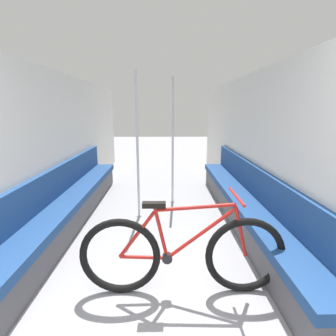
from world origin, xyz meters
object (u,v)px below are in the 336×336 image
bench_seat_row_left (68,206)px  grab_pole_near (173,144)px  bicycle (183,254)px  grab_pole_far (138,150)px  bench_seat_row_right (245,205)px

bench_seat_row_left → grab_pole_near: bearing=31.6°
bicycle → grab_pole_far: bearing=95.8°
bench_seat_row_left → grab_pole_near: size_ratio=2.05×
bench_seat_row_left → grab_pole_far: 1.28m
bench_seat_row_right → grab_pole_far: grab_pole_far is taller
bench_seat_row_right → grab_pole_far: bearing=169.6°
bench_seat_row_right → bicycle: 1.75m
bench_seat_row_right → bicycle: bearing=-124.6°
bench_seat_row_right → bicycle: bicycle is taller
bicycle → grab_pole_near: (-0.02, 2.37, 0.68)m
bench_seat_row_right → bench_seat_row_left: bearing=180.0°
grab_pole_far → bench_seat_row_left: bearing=-163.8°
bench_seat_row_left → grab_pole_near: 1.94m
bicycle → grab_pole_near: bearing=78.4°
grab_pole_near → grab_pole_far: (-0.54, -0.65, 0.00)m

